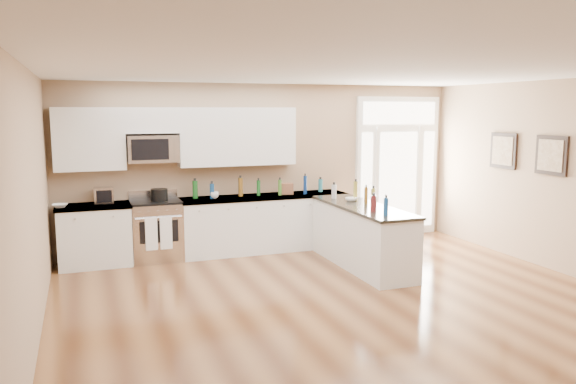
{
  "coord_description": "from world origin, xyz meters",
  "views": [
    {
      "loc": [
        -3.0,
        -5.16,
        2.36
      ],
      "look_at": [
        -0.36,
        2.0,
        1.24
      ],
      "focal_mm": 35.0,
      "sensor_mm": 36.0,
      "label": 1
    }
  ],
  "objects_px": {
    "peninsula_cabinet": "(362,238)",
    "stockpot": "(159,194)",
    "toaster_oven": "(104,195)",
    "kitchen_range": "(157,230)"
  },
  "relations": [
    {
      "from": "kitchen_range",
      "to": "stockpot",
      "type": "xyz_separation_m",
      "value": [
        0.06,
        -0.01,
        0.57
      ]
    },
    {
      "from": "peninsula_cabinet",
      "to": "toaster_oven",
      "type": "height_order",
      "value": "toaster_oven"
    },
    {
      "from": "peninsula_cabinet",
      "to": "kitchen_range",
      "type": "bearing_deg",
      "value": 153.24
    },
    {
      "from": "kitchen_range",
      "to": "toaster_oven",
      "type": "height_order",
      "value": "toaster_oven"
    },
    {
      "from": "peninsula_cabinet",
      "to": "toaster_oven",
      "type": "xyz_separation_m",
      "value": [
        -3.63,
        1.55,
        0.63
      ]
    },
    {
      "from": "peninsula_cabinet",
      "to": "stockpot",
      "type": "height_order",
      "value": "stockpot"
    },
    {
      "from": "kitchen_range",
      "to": "toaster_oven",
      "type": "distance_m",
      "value": 0.96
    },
    {
      "from": "stockpot",
      "to": "toaster_oven",
      "type": "distance_m",
      "value": 0.83
    },
    {
      "from": "toaster_oven",
      "to": "peninsula_cabinet",
      "type": "bearing_deg",
      "value": -20.56
    },
    {
      "from": "kitchen_range",
      "to": "peninsula_cabinet",
      "type": "bearing_deg",
      "value": -26.76
    }
  ]
}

